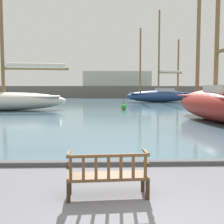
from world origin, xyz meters
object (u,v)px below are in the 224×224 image
object	(u,v)px
sailboat_nearest_starboard	(160,94)
sailboat_nearest_port	(217,101)
channel_buoy	(124,107)
park_bench	(108,174)
sailboat_outer_port	(7,99)

from	to	relation	value
sailboat_nearest_starboard	sailboat_nearest_port	distance (m)	25.29
channel_buoy	park_bench	bearing A→B (deg)	-95.03
park_bench	sailboat_nearest_starboard	xyz separation A→B (m)	(8.75, 37.72, 0.82)
sailboat_outer_port	sailboat_nearest_starboard	world-z (taller)	sailboat_nearest_starboard
sailboat_nearest_starboard	sailboat_nearest_port	size ratio (longest dim) A/B	0.88
sailboat_outer_port	sailboat_nearest_port	world-z (taller)	sailboat_nearest_port
sailboat_outer_port	sailboat_nearest_port	size ratio (longest dim) A/B	0.88
sailboat_nearest_starboard	channel_buoy	xyz separation A→B (m)	(-6.81, -15.73, -0.92)
park_bench	channel_buoy	world-z (taller)	channel_buoy
sailboat_nearest_port	channel_buoy	distance (m)	10.96
sailboat_outer_port	sailboat_nearest_starboard	distance (m)	24.08
sailboat_outer_port	channel_buoy	bearing A→B (deg)	0.80
park_bench	sailboat_outer_port	size ratio (longest dim) A/B	0.12
sailboat_nearest_starboard	channel_buoy	world-z (taller)	sailboat_nearest_starboard
sailboat_nearest_starboard	park_bench	bearing A→B (deg)	-103.06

